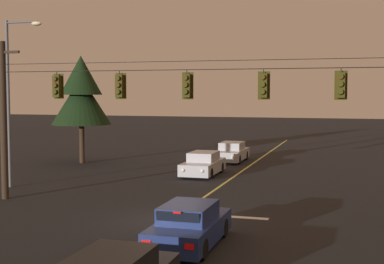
% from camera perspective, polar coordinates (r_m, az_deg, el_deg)
% --- Properties ---
extents(ground_plane, '(180.00, 180.00, 0.00)m').
position_cam_1_polar(ground_plane, '(21.24, -2.41, -9.30)').
color(ground_plane, black).
extents(lane_centre_stripe, '(0.14, 60.00, 0.01)m').
position_cam_1_polar(lane_centre_stripe, '(28.85, 2.85, -5.72)').
color(lane_centre_stripe, '#D1C64C').
rests_on(lane_centre_stripe, ground).
extents(stop_bar_paint, '(3.40, 0.36, 0.01)m').
position_cam_1_polar(stop_bar_paint, '(22.12, 3.58, -8.75)').
color(stop_bar_paint, silver).
rests_on(stop_bar_paint, ground).
extents(signal_span_assembly, '(19.32, 0.32, 7.27)m').
position_cam_1_polar(signal_span_assembly, '(22.67, -0.72, 1.23)').
color(signal_span_assembly, '#2D2116').
rests_on(signal_span_assembly, ground).
extents(traffic_light_leftmost, '(0.48, 0.41, 1.22)m').
position_cam_1_polar(traffic_light_leftmost, '(25.05, -13.91, 4.65)').
color(traffic_light_leftmost, black).
extents(traffic_light_left_inner, '(0.48, 0.41, 1.22)m').
position_cam_1_polar(traffic_light_left_inner, '(23.67, -7.57, 4.78)').
color(traffic_light_left_inner, black).
extents(traffic_light_centre, '(0.48, 0.41, 1.22)m').
position_cam_1_polar(traffic_light_centre, '(22.60, -0.57, 4.85)').
color(traffic_light_centre, black).
extents(traffic_light_right_inner, '(0.48, 0.41, 1.22)m').
position_cam_1_polar(traffic_light_right_inner, '(21.88, 7.44, 4.84)').
color(traffic_light_right_inner, black).
extents(traffic_light_rightmost, '(0.48, 0.41, 1.22)m').
position_cam_1_polar(traffic_light_rightmost, '(21.61, 15.24, 4.74)').
color(traffic_light_rightmost, black).
extents(car_waiting_near_lane, '(1.80, 4.33, 1.39)m').
position_cam_1_polar(car_waiting_near_lane, '(17.82, -0.28, -9.77)').
color(car_waiting_near_lane, navy).
rests_on(car_waiting_near_lane, ground).
extents(car_oncoming_lead, '(1.80, 4.42, 1.39)m').
position_cam_1_polar(car_oncoming_lead, '(32.81, 1.16, -3.39)').
color(car_oncoming_lead, '#A5A5AD').
rests_on(car_oncoming_lead, ground).
extents(car_oncoming_trailing, '(1.80, 4.42, 1.39)m').
position_cam_1_polar(car_oncoming_trailing, '(39.41, 4.15, -2.14)').
color(car_oncoming_trailing, '#A5A5AD').
rests_on(car_oncoming_trailing, ground).
extents(street_lamp_corner, '(2.11, 0.30, 8.63)m').
position_cam_1_polar(street_lamp_corner, '(29.74, -18.15, 4.31)').
color(street_lamp_corner, '#4C4F54').
rests_on(street_lamp_corner, ground).
extents(tree_verge_near, '(4.17, 4.17, 7.51)m').
position_cam_1_polar(tree_verge_near, '(39.00, -11.47, 3.94)').
color(tree_verge_near, '#332316').
rests_on(tree_verge_near, ground).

